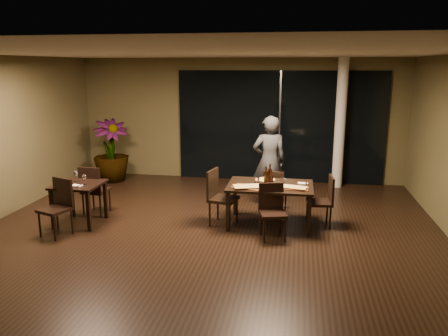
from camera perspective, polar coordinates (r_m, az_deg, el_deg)
The scene contains 31 objects.
ground at distance 7.40m, azimuth -2.36°, elevation -9.09°, with size 8.00×8.00×0.00m, color black.
wall_back at distance 10.92m, azimuth 2.04°, elevation 6.33°, with size 8.00×0.10×3.00m, color brown.
wall_front at distance 3.29m, azimuth -17.82°, elevation -10.89°, with size 8.00×0.10×3.00m, color brown.
ceiling at distance 6.85m, azimuth -2.61°, elevation 14.99°, with size 8.00×8.00×0.04m, color silver.
window_panel at distance 10.76m, azimuth 7.27°, elevation 5.33°, with size 5.00×0.06×2.70m, color black.
column at distance 10.47m, azimuth 14.93°, elevation 5.60°, with size 0.24×0.24×3.00m, color silver.
main_table at distance 7.80m, azimuth 6.04°, elevation -2.71°, with size 1.50×1.00×0.75m.
side_table at distance 8.28m, azimuth -18.44°, elevation -2.78°, with size 0.80×0.80×0.75m.
chair_main_far at distance 8.59m, azimuth 6.68°, elevation -2.68°, with size 0.46×0.46×0.84m.
chair_main_near at distance 7.32m, azimuth 6.29°, elevation -5.19°, with size 0.51×0.51×0.91m.
chair_main_left at distance 7.85m, azimuth -0.68°, elevation -3.43°, with size 0.55×0.55×1.00m.
chair_main_right at distance 7.96m, azimuth 12.97°, elevation -3.89°, with size 0.46×0.46×0.92m.
chair_side_far at distance 8.71m, azimuth -16.70°, elevation -2.48°, with size 0.48×0.48×0.96m.
chair_side_near at distance 7.90m, azimuth -20.81°, elevation -4.39°, with size 0.57×0.57×0.96m.
diner at distance 8.90m, azimuth 5.92°, elevation 0.91°, with size 0.62×0.42×1.84m, color #2E3134.
potted_plant at distance 11.13m, azimuth -14.54°, elevation 2.21°, with size 0.83×0.83×1.53m, color #1D4C19.
pizza_board_left at distance 7.55m, azimuth 3.43°, elevation -2.56°, with size 0.61×0.31×0.01m, color #442C15.
pizza_board_right at distance 7.58m, azimuth 8.99°, elevation -2.65°, with size 0.52×0.26×0.01m, color #4D2A19.
oblong_pizza_left at distance 7.54m, azimuth 3.44°, elevation -2.44°, with size 0.55×0.25×0.02m, color maroon, non-canonical shape.
oblong_pizza_right at distance 7.57m, azimuth 9.00°, elevation -2.53°, with size 0.44×0.20×0.02m, color maroon, non-canonical shape.
round_pizza at distance 8.07m, azimuth 5.48°, elevation -1.55°, with size 0.33×0.33×0.01m, color #B93514.
bottle_a at distance 7.79m, azimuth 5.49°, elevation -0.94°, with size 0.07×0.07×0.32m, color black, non-canonical shape.
bottle_b at distance 7.73m, azimuth 6.27°, elevation -1.34°, with size 0.05×0.05×0.25m, color black, non-canonical shape.
bottle_c at distance 7.88m, azimuth 6.02°, elevation -0.68°, with size 0.08×0.08×0.35m, color black, non-canonical shape.
tumbler_left at distance 7.88m, azimuth 4.38°, elevation -1.59°, with size 0.08×0.08×0.09m, color white.
tumbler_right at distance 7.92m, azimuth 7.71°, elevation -1.61°, with size 0.08×0.08×0.09m, color white.
napkin_near at distance 7.67m, azimuth 9.98°, elevation -2.48°, with size 0.18×0.10×0.01m, color white.
napkin_far at distance 7.93m, azimuth 10.27°, elevation -1.98°, with size 0.18×0.10×0.01m, color white.
wine_glass_a at distance 8.38m, azimuth -18.78°, elevation -1.04°, with size 0.08×0.08×0.19m, color white, non-canonical shape.
wine_glass_b at distance 8.14m, azimuth -17.79°, elevation -1.46°, with size 0.07×0.07×0.16m, color white, non-canonical shape.
side_napkin at distance 8.08m, azimuth -18.65°, elevation -2.19°, with size 0.18×0.11×0.01m, color white.
Camera 1 is at (1.46, -6.69, 2.81)m, focal length 35.00 mm.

